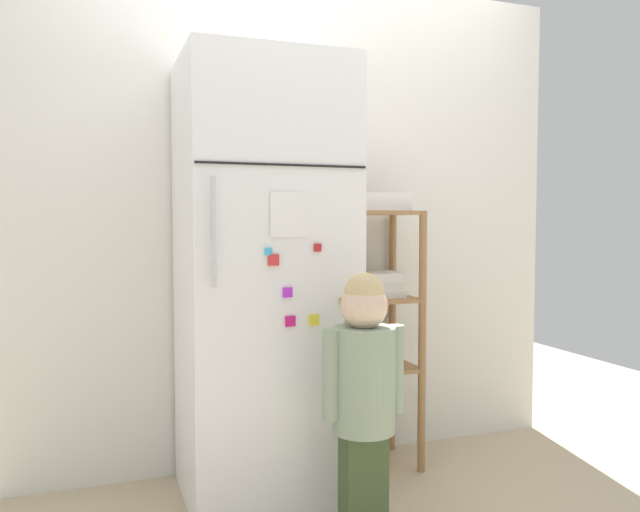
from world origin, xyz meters
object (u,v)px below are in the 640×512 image
Objects in this scene: child_standing at (364,379)px; pantry_shelf_unit at (378,312)px; fruit_bin at (382,203)px; refrigerator at (263,281)px.

pantry_shelf_unit is (0.35, 0.63, 0.14)m from child_standing.
fruit_bin reaches higher than pantry_shelf_unit.
pantry_shelf_unit is (0.59, 0.13, -0.18)m from refrigerator.
fruit_bin is at bearing -59.72° from pantry_shelf_unit.
pantry_shelf_unit is at bearing 12.75° from refrigerator.
fruit_bin reaches higher than child_standing.
refrigerator is at bearing 115.95° from child_standing.
refrigerator is 1.86× the size of child_standing.
pantry_shelf_unit is 4.83× the size of fruit_bin.
refrigerator is 0.63m from pantry_shelf_unit.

